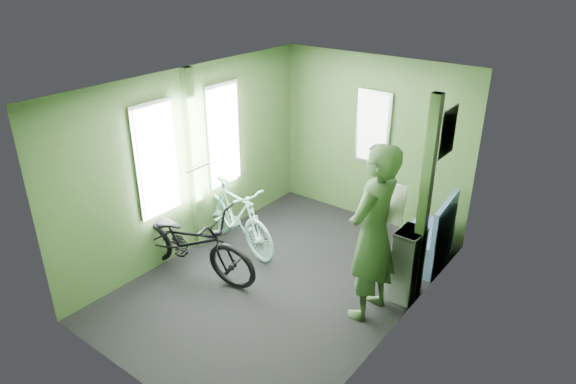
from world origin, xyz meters
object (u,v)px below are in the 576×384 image
(bicycle_black, at_px, (192,275))
(passenger, at_px, (373,233))
(waste_box, at_px, (408,265))
(bench_seat, at_px, (427,243))
(bicycle_mint, at_px, (238,247))

(bicycle_black, bearing_deg, passenger, -79.92)
(waste_box, relative_size, bench_seat, 0.95)
(bicycle_black, relative_size, bicycle_mint, 1.18)
(bicycle_mint, bearing_deg, bicycle_black, -167.36)
(bicycle_black, xyz_separation_m, bench_seat, (2.07, 1.96, 0.26))
(bicycle_mint, xyz_separation_m, passenger, (1.98, -0.14, 0.95))
(passenger, distance_m, waste_box, 0.74)
(passenger, height_order, bench_seat, passenger)
(passenger, bearing_deg, bicycle_black, -68.91)
(bicycle_black, bearing_deg, bicycle_mint, -8.60)
(bicycle_black, distance_m, bicycle_mint, 0.81)
(bicycle_mint, distance_m, passenger, 2.20)
(bicycle_black, distance_m, waste_box, 2.50)
(bicycle_mint, height_order, bench_seat, bench_seat)
(passenger, bearing_deg, bench_seat, 178.66)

